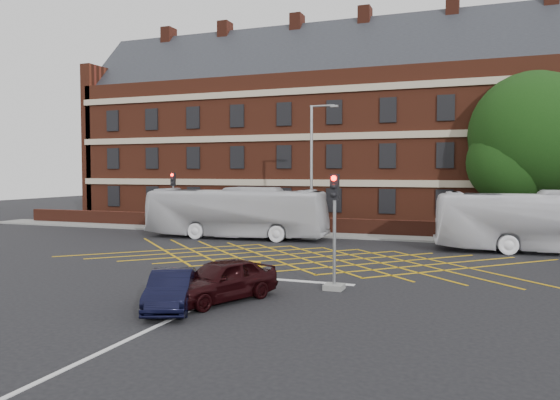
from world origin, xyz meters
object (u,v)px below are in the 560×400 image
(car_navy, at_px, (171,290))
(traffic_light_near, at_px, (334,242))
(bus_left, at_px, (236,213))
(direction_signs, at_px, (193,211))
(deciduous_tree, at_px, (532,143))
(bus_right, at_px, (552,222))
(car_maroon, at_px, (221,280))
(utility_cabinet, at_px, (253,275))
(traffic_light_far, at_px, (173,208))
(street_lamp, at_px, (312,194))

(car_navy, distance_m, traffic_light_near, 6.25)
(bus_left, xyz_separation_m, direction_signs, (-5.28, 3.72, -0.29))
(deciduous_tree, relative_size, direction_signs, 4.98)
(deciduous_tree, xyz_separation_m, traffic_light_near, (-8.07, -20.19, -4.47))
(bus_right, bearing_deg, bus_left, 83.07)
(car_navy, height_order, direction_signs, direction_signs)
(traffic_light_near, bearing_deg, bus_right, 56.45)
(bus_left, relative_size, car_maroon, 2.87)
(bus_left, height_order, utility_cabinet, bus_left)
(direction_signs, relative_size, utility_cabinet, 2.25)
(bus_left, xyz_separation_m, utility_cabinet, (7.07, -13.61, -1.18))
(bus_left, bearing_deg, deciduous_tree, -71.80)
(car_navy, relative_size, traffic_light_near, 0.86)
(car_navy, distance_m, deciduous_tree, 28.15)
(traffic_light_near, bearing_deg, traffic_light_far, 137.37)
(car_maroon, distance_m, street_lamp, 17.40)
(car_navy, bearing_deg, direction_signs, 94.75)
(bus_left, relative_size, bus_right, 0.99)
(deciduous_tree, height_order, direction_signs, deciduous_tree)
(bus_right, xyz_separation_m, car_maroon, (-11.66, -15.93, -0.97))
(bus_left, bearing_deg, car_navy, -165.00)
(bus_right, distance_m, car_navy, 21.59)
(deciduous_tree, bearing_deg, traffic_light_near, -111.77)
(street_lamp, bearing_deg, traffic_light_near, -69.77)
(direction_signs, bearing_deg, bus_right, -8.87)
(bus_right, distance_m, traffic_light_near, 15.47)
(bus_left, bearing_deg, traffic_light_near, -145.83)
(deciduous_tree, bearing_deg, bus_right, -86.22)
(street_lamp, bearing_deg, bus_right, -4.99)
(bus_right, height_order, direction_signs, bus_right)
(utility_cabinet, bearing_deg, deciduous_tree, 62.16)
(traffic_light_far, bearing_deg, bus_left, -15.71)
(car_maroon, relative_size, traffic_light_far, 0.98)
(bus_left, distance_m, car_navy, 18.46)
(bus_right, relative_size, traffic_light_far, 2.82)
(bus_left, height_order, car_maroon, bus_left)
(car_maroon, distance_m, utility_cabinet, 2.35)
(car_maroon, xyz_separation_m, street_lamp, (-2.08, 17.14, 2.21))
(traffic_light_far, distance_m, street_lamp, 10.64)
(deciduous_tree, distance_m, traffic_light_far, 24.90)
(street_lamp, bearing_deg, utility_cabinet, -81.49)
(traffic_light_far, bearing_deg, street_lamp, -2.25)
(bus_right, height_order, car_navy, bus_right)
(car_navy, relative_size, direction_signs, 1.68)
(deciduous_tree, height_order, traffic_light_near, deciduous_tree)
(traffic_light_near, relative_size, utility_cabinet, 4.38)
(car_maroon, relative_size, traffic_light_near, 0.98)
(traffic_light_near, bearing_deg, deciduous_tree, 68.23)
(street_lamp, bearing_deg, direction_signs, 166.00)
(bus_right, xyz_separation_m, car_navy, (-12.67, -17.44, -1.07))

